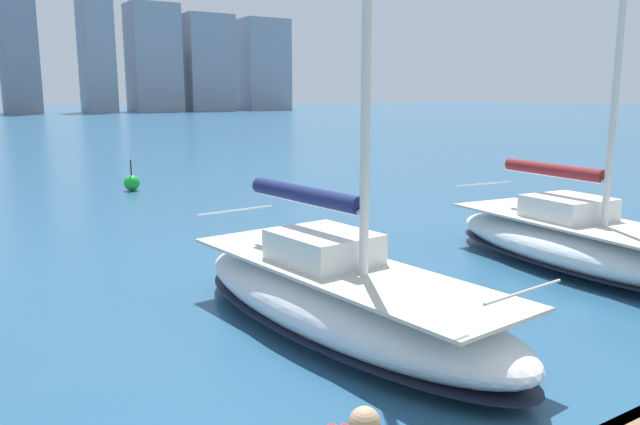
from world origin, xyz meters
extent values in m
cube|color=#8D97A6|center=(-81.58, -163.40, 12.83)|extent=(13.31, 11.54, 25.67)
cube|color=#8892A2|center=(-62.94, -159.79, 12.71)|extent=(12.75, 9.90, 25.41)
cube|color=#8C96A5|center=(-48.09, -159.92, 13.57)|extent=(12.13, 10.28, 27.13)
cube|color=#8D97A6|center=(-33.70, -159.41, 17.50)|extent=(6.69, 10.63, 35.00)
cube|color=gray|center=(-15.96, -157.62, 16.05)|extent=(7.12, 11.69, 32.10)
ellipsoid|color=silver|center=(-7.85, -6.79, 0.56)|extent=(3.65, 8.22, 1.12)
ellipsoid|color=black|center=(-7.85, -6.79, 0.25)|extent=(3.67, 8.26, 0.10)
cube|color=beige|center=(-7.85, -6.79, 1.15)|extent=(3.04, 7.21, 0.06)
cube|color=silver|center=(-7.90, -7.26, 1.45)|extent=(1.88, 1.92, 0.55)
cylinder|color=silver|center=(-7.96, -7.86, 2.23)|extent=(0.46, 3.34, 0.12)
cylinder|color=maroon|center=(-7.96, -7.86, 2.35)|extent=(0.63, 3.09, 0.32)
cylinder|color=silver|center=(-8.21, -10.35, 1.67)|extent=(2.13, 0.26, 0.04)
ellipsoid|color=white|center=(-0.39, -6.52, 0.58)|extent=(3.25, 8.31, 1.17)
ellipsoid|color=black|center=(-0.39, -6.52, 0.26)|extent=(3.27, 8.35, 0.10)
cube|color=beige|center=(-0.39, -6.52, 1.20)|extent=(2.71, 7.30, 0.06)
cube|color=silver|center=(-0.35, -7.00, 1.50)|extent=(1.68, 1.91, 0.55)
cylinder|color=silver|center=(-0.29, -7.61, 2.28)|extent=(0.42, 3.41, 0.12)
cylinder|color=navy|center=(-0.29, -7.61, 2.40)|extent=(0.59, 3.15, 0.32)
cylinder|color=silver|center=(-0.72, -2.80, 1.72)|extent=(1.65, 0.18, 0.04)
cylinder|color=silver|center=(-0.07, -10.15, 1.72)|extent=(1.91, 0.21, 0.04)
sphere|color=tan|center=(3.43, -0.75, 2.10)|extent=(0.21, 0.21, 0.21)
sphere|color=green|center=(-2.24, -25.61, 0.35)|extent=(0.70, 0.70, 0.70)
cylinder|color=black|center=(-2.24, -25.61, 1.05)|extent=(0.06, 0.06, 0.70)
camera|label=1|loc=(5.75, 2.29, 4.24)|focal=35.00mm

